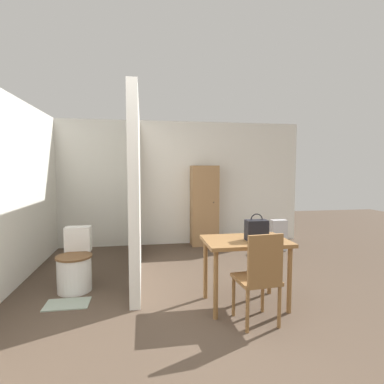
{
  "coord_description": "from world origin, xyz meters",
  "views": [
    {
      "loc": [
        -0.58,
        -2.06,
        1.55
      ],
      "look_at": [
        0.05,
        1.72,
        1.25
      ],
      "focal_mm": 28.0,
      "sensor_mm": 36.0,
      "label": 1
    }
  ],
  "objects_px": {
    "wooden_cabinet": "(204,206)",
    "space_heater": "(278,235)",
    "dining_table": "(246,249)",
    "handbag": "(256,230)",
    "wooden_chair": "(259,276)",
    "toilet": "(75,266)"
  },
  "relations": [
    {
      "from": "wooden_chair",
      "to": "handbag",
      "type": "height_order",
      "value": "handbag"
    },
    {
      "from": "wooden_cabinet",
      "to": "space_heater",
      "type": "height_order",
      "value": "wooden_cabinet"
    },
    {
      "from": "toilet",
      "to": "wooden_cabinet",
      "type": "height_order",
      "value": "wooden_cabinet"
    },
    {
      "from": "wooden_chair",
      "to": "space_heater",
      "type": "height_order",
      "value": "wooden_chair"
    },
    {
      "from": "toilet",
      "to": "handbag",
      "type": "distance_m",
      "value": 2.34
    },
    {
      "from": "handbag",
      "to": "wooden_cabinet",
      "type": "xyz_separation_m",
      "value": [
        -0.01,
        2.77,
        -0.07
      ]
    },
    {
      "from": "dining_table",
      "to": "wooden_chair",
      "type": "height_order",
      "value": "wooden_chair"
    },
    {
      "from": "handbag",
      "to": "space_heater",
      "type": "distance_m",
      "value": 2.56
    },
    {
      "from": "wooden_cabinet",
      "to": "space_heater",
      "type": "distance_m",
      "value": 1.54
    },
    {
      "from": "dining_table",
      "to": "space_heater",
      "type": "height_order",
      "value": "dining_table"
    },
    {
      "from": "wooden_chair",
      "to": "toilet",
      "type": "distance_m",
      "value": 2.35
    },
    {
      "from": "toilet",
      "to": "handbag",
      "type": "xyz_separation_m",
      "value": [
        2.11,
        -0.84,
        0.57
      ]
    },
    {
      "from": "wooden_chair",
      "to": "handbag",
      "type": "distance_m",
      "value": 0.55
    },
    {
      "from": "handbag",
      "to": "wooden_chair",
      "type": "bearing_deg",
      "value": -106.71
    },
    {
      "from": "handbag",
      "to": "space_heater",
      "type": "height_order",
      "value": "handbag"
    },
    {
      "from": "dining_table",
      "to": "handbag",
      "type": "height_order",
      "value": "handbag"
    },
    {
      "from": "handbag",
      "to": "wooden_cabinet",
      "type": "height_order",
      "value": "wooden_cabinet"
    },
    {
      "from": "space_heater",
      "to": "wooden_cabinet",
      "type": "bearing_deg",
      "value": 153.89
    },
    {
      "from": "dining_table",
      "to": "handbag",
      "type": "bearing_deg",
      "value": -26.31
    },
    {
      "from": "handbag",
      "to": "space_heater",
      "type": "relative_size",
      "value": 0.51
    },
    {
      "from": "handbag",
      "to": "wooden_cabinet",
      "type": "bearing_deg",
      "value": 90.25
    },
    {
      "from": "space_heater",
      "to": "dining_table",
      "type": "bearing_deg",
      "value": -123.83
    }
  ]
}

